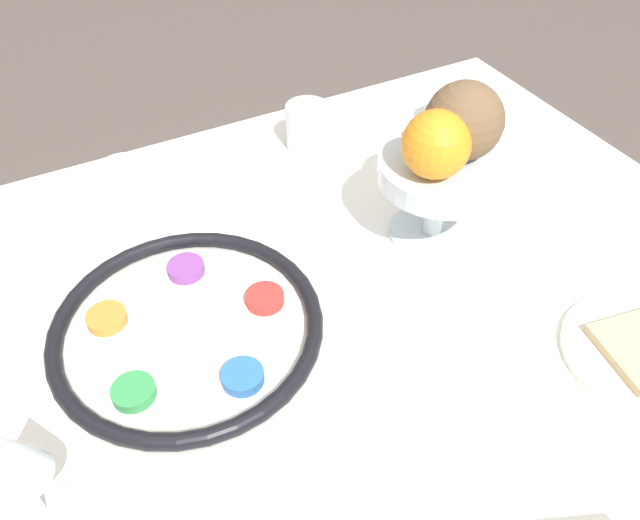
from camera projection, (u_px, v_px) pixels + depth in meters
name	position (u px, v px, depth m)	size (l,w,h in m)	color
dining_table	(363.00, 456.00, 1.04)	(1.13, 1.03, 0.70)	white
seder_plate	(188.00, 328.00, 0.76)	(0.33, 0.33, 0.03)	silver
wine_glass	(7.00, 459.00, 0.54)	(0.06, 0.06, 0.15)	silver
fruit_stand	(440.00, 180.00, 0.84)	(0.17, 0.17, 0.13)	silver
orange_fruit	(436.00, 145.00, 0.77)	(0.09, 0.09, 0.09)	orange
coconut	(464.00, 121.00, 0.79)	(0.10, 0.10, 0.10)	brown
cup_near	(127.00, 188.00, 0.92)	(0.07, 0.07, 0.08)	silver
cup_mid	(456.00, 113.00, 1.08)	(0.07, 0.07, 0.08)	silver
cup_far	(307.00, 127.00, 1.04)	(0.07, 0.07, 0.08)	silver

